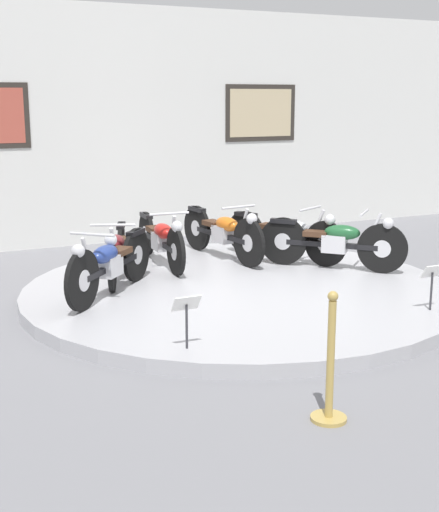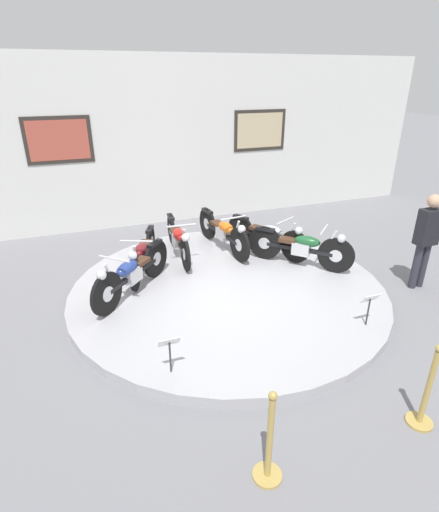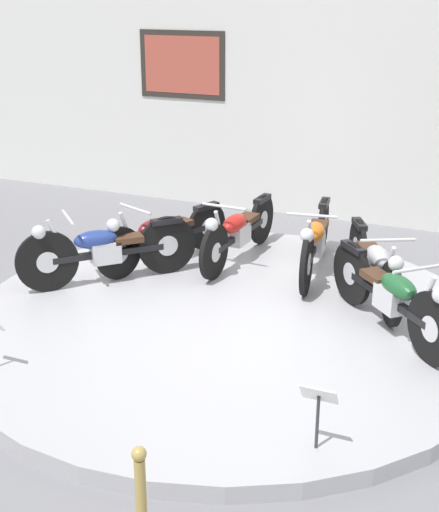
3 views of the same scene
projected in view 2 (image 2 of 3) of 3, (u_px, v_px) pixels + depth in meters
ground_plane at (228, 293)px, 6.87m from camera, size 60.00×60.00×0.00m
display_platform at (228, 289)px, 6.84m from camera, size 5.28×5.28×0.15m
back_wall at (167, 143)px, 9.53m from camera, size 14.00×0.22×3.88m
motorcycle_blue at (132, 272)px, 6.38m from camera, size 1.44×1.50×0.81m
motorcycle_maroon at (143, 253)px, 7.12m from camera, size 0.81×1.83×0.78m
motorcycle_red at (178, 238)px, 7.75m from camera, size 0.54×1.98×0.79m
motorcycle_orange at (223, 231)px, 8.04m from camera, size 0.54×2.01×0.81m
motorcycle_silver at (268, 235)px, 7.90m from camera, size 0.93×1.80×0.79m
motorcycle_green at (301, 246)px, 7.36m from camera, size 1.43×1.49×0.81m
info_placard_front_left at (170, 347)px, 4.68m from camera, size 0.26×0.11×0.51m
info_placard_front_centre at (370, 303)px, 5.59m from camera, size 0.26×0.11×0.51m
visitor_standing at (426, 237)px, 6.69m from camera, size 0.36×0.22×1.68m
stanchion_post_left_of_entry at (269, 450)px, 3.59m from camera, size 0.28×0.28×1.02m
stanchion_post_right_of_entry at (425, 398)px, 4.16m from camera, size 0.28×0.28×1.02m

